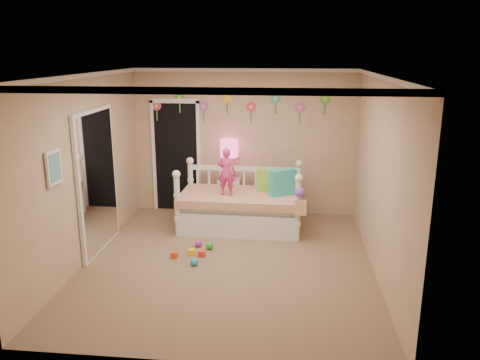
# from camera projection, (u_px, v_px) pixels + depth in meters

# --- Properties ---
(floor) EXTENTS (4.00, 4.50, 0.01)m
(floor) POSITION_uv_depth(u_px,v_px,m) (229.00, 262.00, 6.73)
(floor) COLOR #7F684C
(floor) RESTS_ON ground
(ceiling) EXTENTS (4.00, 4.50, 0.01)m
(ceiling) POSITION_uv_depth(u_px,v_px,m) (227.00, 74.00, 6.05)
(ceiling) COLOR white
(ceiling) RESTS_ON floor
(back_wall) EXTENTS (4.00, 0.01, 2.60)m
(back_wall) POSITION_uv_depth(u_px,v_px,m) (244.00, 143.00, 8.55)
(back_wall) COLOR tan
(back_wall) RESTS_ON floor
(left_wall) EXTENTS (0.01, 4.50, 2.60)m
(left_wall) POSITION_uv_depth(u_px,v_px,m) (85.00, 170.00, 6.60)
(left_wall) COLOR tan
(left_wall) RESTS_ON floor
(right_wall) EXTENTS (0.01, 4.50, 2.60)m
(right_wall) POSITION_uv_depth(u_px,v_px,m) (380.00, 177.00, 6.19)
(right_wall) COLOR tan
(right_wall) RESTS_ON floor
(crown_molding) EXTENTS (4.00, 4.50, 0.06)m
(crown_molding) POSITION_uv_depth(u_px,v_px,m) (227.00, 77.00, 6.06)
(crown_molding) COLOR white
(crown_molding) RESTS_ON ceiling
(daybed) EXTENTS (2.04, 1.13, 1.09)m
(daybed) POSITION_uv_depth(u_px,v_px,m) (240.00, 197.00, 7.91)
(daybed) COLOR white
(daybed) RESTS_ON floor
(pillow_turquoise) EXTENTS (0.45, 0.34, 0.43)m
(pillow_turquoise) POSITION_uv_depth(u_px,v_px,m) (283.00, 182.00, 7.75)
(pillow_turquoise) COLOR #24B794
(pillow_turquoise) RESTS_ON daybed
(pillow_lime) EXTENTS (0.42, 0.27, 0.37)m
(pillow_lime) POSITION_uv_depth(u_px,v_px,m) (269.00, 181.00, 7.92)
(pillow_lime) COLOR #7FC23B
(pillow_lime) RESTS_ON daybed
(child) EXTENTS (0.30, 0.21, 0.79)m
(child) POSITION_uv_depth(u_px,v_px,m) (226.00, 172.00, 7.69)
(child) COLOR #EA3583
(child) RESTS_ON daybed
(nightstand) EXTENTS (0.41, 0.31, 0.66)m
(nightstand) POSITION_uv_depth(u_px,v_px,m) (229.00, 197.00, 8.66)
(nightstand) COLOR white
(nightstand) RESTS_ON floor
(table_lamp) EXTENTS (0.32, 0.32, 0.71)m
(table_lamp) POSITION_uv_depth(u_px,v_px,m) (229.00, 153.00, 8.45)
(table_lamp) COLOR #E81E60
(table_lamp) RESTS_ON nightstand
(closet_doorway) EXTENTS (0.90, 0.04, 2.07)m
(closet_doorway) POSITION_uv_depth(u_px,v_px,m) (176.00, 156.00, 8.73)
(closet_doorway) COLOR black
(closet_doorway) RESTS_ON back_wall
(flower_decals) EXTENTS (3.40, 0.02, 0.50)m
(flower_decals) POSITION_uv_depth(u_px,v_px,m) (239.00, 107.00, 8.38)
(flower_decals) COLOR #B2668C
(flower_decals) RESTS_ON back_wall
(mirror_closet) EXTENTS (0.07, 1.30, 2.10)m
(mirror_closet) POSITION_uv_depth(u_px,v_px,m) (97.00, 181.00, 6.95)
(mirror_closet) COLOR white
(mirror_closet) RESTS_ON left_wall
(wall_picture) EXTENTS (0.05, 0.34, 0.42)m
(wall_picture) POSITION_uv_depth(u_px,v_px,m) (54.00, 167.00, 5.66)
(wall_picture) COLOR white
(wall_picture) RESTS_ON left_wall
(hanging_bag) EXTENTS (0.20, 0.16, 0.36)m
(hanging_bag) POSITION_uv_depth(u_px,v_px,m) (299.00, 202.00, 7.25)
(hanging_bag) COLOR beige
(hanging_bag) RESTS_ON daybed
(toy_scatter) EXTENTS (0.88, 1.35, 0.11)m
(toy_scatter) POSITION_uv_depth(u_px,v_px,m) (197.00, 253.00, 6.92)
(toy_scatter) COLOR #996666
(toy_scatter) RESTS_ON floor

